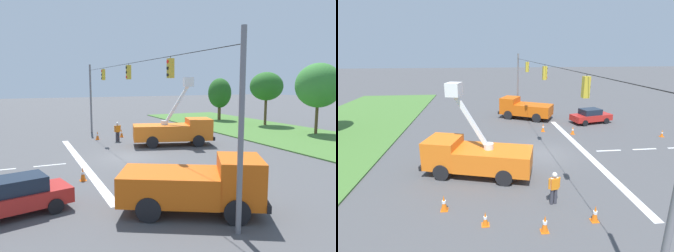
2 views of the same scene
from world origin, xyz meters
TOP-DOWN VIEW (x-y plane):
  - ground_plane at (0.00, 0.00)m, footprint 200.00×200.00m
  - lane_markings at (0.00, -4.78)m, footprint 17.60×15.25m
  - signal_gantry at (0.06, -0.00)m, footprint 26.20×0.33m
  - utility_truck_bucket_lift at (-2.92, 5.12)m, footprint 4.22×7.17m
  - utility_truck_support_near at (10.70, -0.41)m, footprint 5.01×6.35m
  - sedan_red at (7.95, -7.20)m, footprint 2.70×4.59m
  - road_worker at (-6.72, 1.10)m, footprint 0.32×0.64m
  - traffic_cone_foreground_right at (-6.71, 6.60)m, footprint 0.36×0.36m
  - traffic_cone_mid_left at (-8.32, -0.40)m, footprint 0.36×0.36m
  - traffic_cone_mid_right at (-8.08, 4.63)m, footprint 0.36×0.36m
  - traffic_cone_near_bucket at (-8.79, 2.08)m, footprint 0.36×0.36m
  - traffic_cone_lane_edge_a at (4.35, -3.93)m, footprint 0.36×0.36m
  - traffic_cone_lane_edge_b at (2.75, -11.73)m, footprint 0.36×0.36m
  - traffic_cone_far_left at (5.47, -1.37)m, footprint 0.36×0.36m

SIDE VIEW (x-z plane):
  - ground_plane at x=0.00m, z-range 0.00..0.00m
  - lane_markings at x=0.00m, z-range 0.00..0.01m
  - traffic_cone_lane_edge_b at x=2.75m, z-range -0.01..0.64m
  - traffic_cone_mid_right at x=-8.08m, z-range -0.01..0.68m
  - traffic_cone_lane_edge_a at x=4.35m, z-range 0.00..0.77m
  - traffic_cone_far_left at x=5.47m, z-range 0.00..0.80m
  - traffic_cone_mid_left at x=-8.32m, z-range 0.00..0.81m
  - traffic_cone_near_bucket at x=-8.79m, z-range 0.00..0.81m
  - traffic_cone_foreground_right at x=-6.71m, z-range 0.00..0.82m
  - sedan_red at x=7.95m, z-range 0.01..1.57m
  - road_worker at x=-6.72m, z-range 0.11..1.88m
  - utility_truck_support_near at x=10.70m, z-range 0.02..2.35m
  - utility_truck_bucket_lift at x=-2.92m, z-range -1.57..4.20m
  - signal_gantry at x=0.06m, z-range 0.83..8.03m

